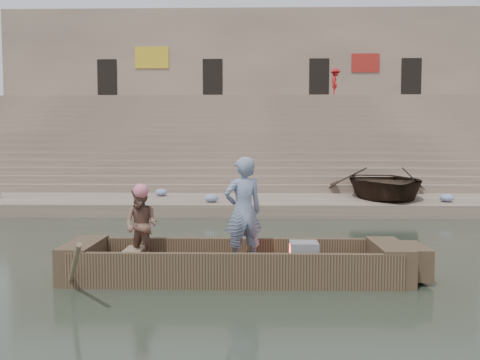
{
  "coord_description": "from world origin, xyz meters",
  "views": [
    {
      "loc": [
        0.58,
        -8.83,
        2.21
      ],
      "look_at": [
        0.3,
        2.74,
        1.4
      ],
      "focal_mm": 36.93,
      "sensor_mm": 36.0,
      "label": 1
    }
  ],
  "objects_px": {
    "rowing_man": "(141,225)",
    "television": "(303,254)",
    "beached_rowboat": "(384,182)",
    "standing_man": "(243,211)",
    "pedestrian": "(335,83)",
    "main_rowboat": "(235,272)"
  },
  "relations": [
    {
      "from": "rowing_man",
      "to": "television",
      "type": "xyz_separation_m",
      "value": [
        2.73,
        -0.19,
        -0.44
      ]
    },
    {
      "from": "rowing_man",
      "to": "beached_rowboat",
      "type": "height_order",
      "value": "rowing_man"
    },
    {
      "from": "television",
      "to": "beached_rowboat",
      "type": "xyz_separation_m",
      "value": [
        3.73,
        9.09,
        0.51
      ]
    },
    {
      "from": "standing_man",
      "to": "television",
      "type": "height_order",
      "value": "standing_man"
    },
    {
      "from": "television",
      "to": "pedestrian",
      "type": "distance_m",
      "value": 23.8
    },
    {
      "from": "main_rowboat",
      "to": "television",
      "type": "bearing_deg",
      "value": 0.0
    },
    {
      "from": "rowing_man",
      "to": "pedestrian",
      "type": "bearing_deg",
      "value": 92.19
    },
    {
      "from": "main_rowboat",
      "to": "standing_man",
      "type": "height_order",
      "value": "standing_man"
    },
    {
      "from": "standing_man",
      "to": "television",
      "type": "distance_m",
      "value": 1.22
    },
    {
      "from": "standing_man",
      "to": "beached_rowboat",
      "type": "bearing_deg",
      "value": -138.76
    },
    {
      "from": "main_rowboat",
      "to": "television",
      "type": "xyz_separation_m",
      "value": [
        1.13,
        0.0,
        0.31
      ]
    },
    {
      "from": "main_rowboat",
      "to": "television",
      "type": "distance_m",
      "value": 1.17
    },
    {
      "from": "pedestrian",
      "to": "television",
      "type": "bearing_deg",
      "value": 176.28
    },
    {
      "from": "main_rowboat",
      "to": "beached_rowboat",
      "type": "bearing_deg",
      "value": 61.88
    },
    {
      "from": "rowing_man",
      "to": "beached_rowboat",
      "type": "xyz_separation_m",
      "value": [
        6.46,
        8.9,
        0.07
      ]
    },
    {
      "from": "television",
      "to": "beached_rowboat",
      "type": "relative_size",
      "value": 0.09
    },
    {
      "from": "main_rowboat",
      "to": "beached_rowboat",
      "type": "height_order",
      "value": "beached_rowboat"
    },
    {
      "from": "rowing_man",
      "to": "beached_rowboat",
      "type": "distance_m",
      "value": 11.0
    },
    {
      "from": "television",
      "to": "pedestrian",
      "type": "relative_size",
      "value": 0.26
    },
    {
      "from": "standing_man",
      "to": "beached_rowboat",
      "type": "relative_size",
      "value": 0.35
    },
    {
      "from": "beached_rowboat",
      "to": "rowing_man",
      "type": "bearing_deg",
      "value": -121.38
    },
    {
      "from": "standing_man",
      "to": "pedestrian",
      "type": "height_order",
      "value": "pedestrian"
    }
  ]
}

